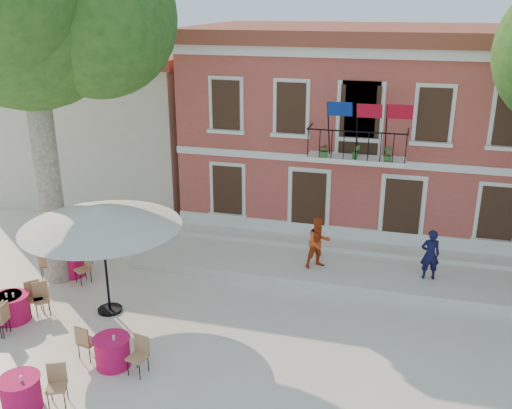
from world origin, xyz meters
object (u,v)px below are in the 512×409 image
at_px(cafe_table_0, 6,307).
at_px(cafe_table_3, 71,263).
at_px(pedestrian_orange, 319,243).
at_px(cafe_table_1, 21,392).
at_px(pedestrian_navy, 430,254).
at_px(patio_umbrella, 101,216).
at_px(cafe_table_4, 112,351).
at_px(cafe_table_2, 13,307).
at_px(plane_tree_west, 26,10).

distance_m(cafe_table_0, cafe_table_3, 2.94).
height_order(pedestrian_orange, cafe_table_1, pedestrian_orange).
relative_size(pedestrian_orange, cafe_table_1, 0.88).
bearing_deg(cafe_table_1, pedestrian_navy, 43.48).
bearing_deg(cafe_table_1, pedestrian_orange, 57.30).
bearing_deg(cafe_table_3, patio_umbrella, -36.97).
bearing_deg(patio_umbrella, cafe_table_4, -59.35).
bearing_deg(cafe_table_0, cafe_table_2, 18.40).
xyz_separation_m(plane_tree_west, cafe_table_3, (0.23, 0.32, -7.73)).
relative_size(plane_tree_west, cafe_table_0, 6.07).
bearing_deg(cafe_table_1, patio_umbrella, 92.93).
relative_size(patio_umbrella, cafe_table_4, 2.22).
relative_size(cafe_table_0, cafe_table_4, 0.93).
height_order(cafe_table_0, cafe_table_1, same).
distance_m(plane_tree_west, cafe_table_4, 9.43).
distance_m(cafe_table_3, cafe_table_4, 5.46).
xyz_separation_m(plane_tree_west, patio_umbrella, (2.53, -1.41, -5.24)).
xyz_separation_m(plane_tree_west, cafe_table_1, (2.74, -5.64, -7.74)).
xyz_separation_m(plane_tree_west, cafe_table_4, (3.90, -3.72, -7.74)).
relative_size(pedestrian_navy, cafe_table_0, 0.88).
xyz_separation_m(plane_tree_west, pedestrian_navy, (11.33, 2.50, -7.06)).
bearing_deg(pedestrian_navy, patio_umbrella, 11.91).
height_order(plane_tree_west, pedestrian_navy, plane_tree_west).
height_order(patio_umbrella, cafe_table_2, patio_umbrella).
bearing_deg(pedestrian_navy, plane_tree_west, 0.41).
xyz_separation_m(cafe_table_0, cafe_table_3, (0.18, 2.94, 0.00)).
relative_size(cafe_table_2, cafe_table_3, 0.99).
xyz_separation_m(plane_tree_west, pedestrian_orange, (7.91, 2.40, -7.01)).
bearing_deg(plane_tree_west, cafe_table_1, -64.08).
relative_size(cafe_table_2, cafe_table_4, 0.94).
relative_size(patio_umbrella, pedestrian_orange, 2.58).
bearing_deg(patio_umbrella, cafe_table_3, 143.03).
relative_size(cafe_table_0, cafe_table_3, 0.97).
bearing_deg(cafe_table_4, patio_umbrella, 120.65).
height_order(cafe_table_3, cafe_table_4, same).
relative_size(plane_tree_west, pedestrian_navy, 6.90).
bearing_deg(cafe_table_0, plane_tree_west, 91.04).
distance_m(plane_tree_west, cafe_table_0, 8.16).
distance_m(cafe_table_1, cafe_table_2, 3.98).
distance_m(pedestrian_navy, cafe_table_0, 12.40).
bearing_deg(cafe_table_0, pedestrian_navy, 24.41).
relative_size(cafe_table_0, cafe_table_1, 0.95).
bearing_deg(cafe_table_4, cafe_table_3, 132.21).
bearing_deg(cafe_table_1, cafe_table_3, 112.86).
bearing_deg(cafe_table_2, pedestrian_navy, 24.50).
xyz_separation_m(cafe_table_0, cafe_table_2, (0.18, 0.06, 0.00)).
bearing_deg(cafe_table_2, cafe_table_3, 89.89).
xyz_separation_m(pedestrian_orange, cafe_table_2, (-7.68, -4.96, -0.72)).
distance_m(pedestrian_orange, cafe_table_1, 9.59).
bearing_deg(pedestrian_navy, cafe_table_2, 12.46).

